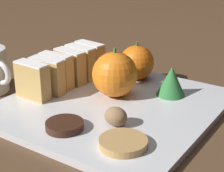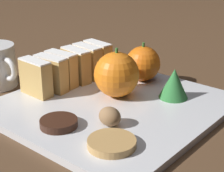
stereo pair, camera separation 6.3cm
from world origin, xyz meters
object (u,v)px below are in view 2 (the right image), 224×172
at_px(orange_far, 117,75).
at_px(walnut, 110,117).
at_px(chocolate_cookie, 59,123).
at_px(orange_near, 143,64).

distance_m(orange_far, walnut, 0.12).
xyz_separation_m(walnut, chocolate_cookie, (-0.06, -0.05, -0.01)).
relative_size(orange_far, chocolate_cookie, 1.55).
bearing_deg(walnut, orange_near, 111.51).
height_order(orange_near, walnut, orange_near).
bearing_deg(walnut, orange_far, 124.26).
relative_size(orange_near, chocolate_cookie, 1.34).
bearing_deg(orange_far, walnut, -55.74).
xyz_separation_m(orange_near, chocolate_cookie, (0.02, -0.24, -0.03)).
xyz_separation_m(orange_far, walnut, (0.06, -0.09, -0.03)).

